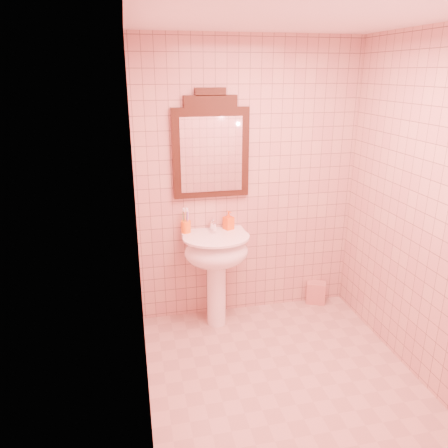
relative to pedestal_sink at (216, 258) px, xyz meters
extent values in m
plane|color=tan|center=(0.34, -0.87, -0.66)|extent=(2.20, 2.20, 0.00)
cube|color=#CB9D8E|center=(0.34, 0.23, 0.59)|extent=(2.00, 0.02, 2.50)
cylinder|color=white|center=(0.00, 0.01, -0.31)|extent=(0.17, 0.17, 0.70)
ellipsoid|color=white|center=(0.00, -0.01, 0.06)|extent=(0.56, 0.46, 0.28)
cube|color=white|center=(0.00, 0.15, 0.17)|extent=(0.56, 0.15, 0.05)
cylinder|color=white|center=(0.00, -0.01, 0.19)|extent=(0.58, 0.58, 0.02)
cylinder|color=white|center=(0.00, 0.15, 0.25)|extent=(0.04, 0.04, 0.09)
cylinder|color=white|center=(0.00, 0.10, 0.28)|extent=(0.02, 0.10, 0.02)
cylinder|color=white|center=(0.00, 0.05, 0.26)|extent=(0.02, 0.02, 0.04)
cube|color=white|center=(0.00, 0.16, 0.30)|extent=(0.02, 0.07, 0.01)
cube|color=black|center=(0.00, 0.20, 0.88)|extent=(0.66, 0.05, 0.76)
cube|color=black|center=(0.00, 0.20, 1.31)|extent=(0.45, 0.05, 0.10)
cube|color=black|center=(0.00, 0.20, 1.39)|extent=(0.25, 0.05, 0.06)
cube|color=white|center=(0.00, 0.17, 0.87)|extent=(0.53, 0.01, 0.64)
cylinder|color=orange|center=(-0.24, 0.15, 0.25)|extent=(0.09, 0.09, 0.11)
cylinder|color=silver|center=(-0.22, 0.15, 0.30)|extent=(0.01, 0.01, 0.20)
cylinder|color=#338CD8|center=(-0.23, 0.16, 0.30)|extent=(0.01, 0.01, 0.20)
cylinder|color=#E5334C|center=(-0.25, 0.16, 0.30)|extent=(0.01, 0.01, 0.20)
cylinder|color=#3FBF59|center=(-0.26, 0.15, 0.30)|extent=(0.01, 0.01, 0.20)
cylinder|color=#D8CC4C|center=(-0.25, 0.13, 0.30)|extent=(0.01, 0.01, 0.20)
cylinder|color=purple|center=(-0.23, 0.13, 0.30)|extent=(0.01, 0.01, 0.20)
imported|color=#F45D14|center=(0.14, 0.15, 0.29)|extent=(0.10, 0.10, 0.17)
cube|color=tan|center=(1.05, 0.17, -0.55)|extent=(0.21, 0.18, 0.22)
camera|label=1|loc=(-0.68, -3.44, 1.54)|focal=35.00mm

